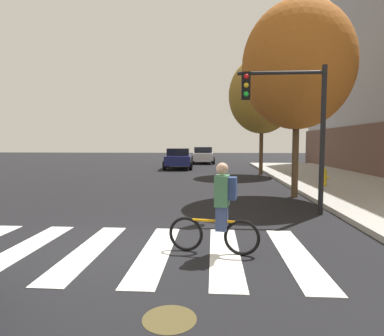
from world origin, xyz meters
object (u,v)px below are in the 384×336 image
(sedan_far, at_px, (203,155))
(traffic_light_near, at_px, (293,114))
(cyclist, at_px, (220,209))
(sedan_mid, at_px, (179,158))
(street_tree_mid, at_px, (262,95))
(street_tree_near, at_px, (298,66))
(fire_hydrant, at_px, (324,177))
(manhole_cover, at_px, (169,319))

(sedan_far, relative_size, traffic_light_near, 1.15)
(cyclist, bearing_deg, sedan_mid, 98.48)
(street_tree_mid, bearing_deg, traffic_light_near, -94.04)
(sedan_far, xyz_separation_m, traffic_light_near, (3.28, -22.74, 2.02))
(sedan_mid, bearing_deg, traffic_light_near, -72.62)
(sedan_far, bearing_deg, sedan_mid, -104.21)
(sedan_far, distance_m, cyclist, 26.21)
(cyclist, bearing_deg, street_tree_near, 65.45)
(cyclist, xyz_separation_m, traffic_light_near, (2.10, 3.45, 2.02))
(fire_hydrant, bearing_deg, street_tree_near, -129.63)
(cyclist, distance_m, street_tree_mid, 15.77)
(sedan_far, bearing_deg, traffic_light_near, -81.78)
(street_tree_near, bearing_deg, sedan_far, 101.81)
(sedan_far, distance_m, fire_hydrant, 18.50)
(traffic_light_near, bearing_deg, street_tree_mid, 85.96)
(manhole_cover, bearing_deg, sedan_mid, 95.97)
(manhole_cover, bearing_deg, street_tree_mid, 78.34)
(sedan_mid, xyz_separation_m, fire_hydrant, (7.69, -10.74, -0.30))
(sedan_far, xyz_separation_m, street_tree_near, (4.13, -19.74, 4.03))
(manhole_cover, height_order, cyclist, cyclist)
(sedan_far, relative_size, cyclist, 2.84)
(sedan_mid, height_order, street_tree_mid, street_tree_mid)
(street_tree_near, distance_m, street_tree_mid, 8.47)
(sedan_mid, xyz_separation_m, sedan_far, (1.71, 6.77, 0.01))
(cyclist, bearing_deg, fire_hydrant, 61.09)
(manhole_cover, height_order, traffic_light_near, traffic_light_near)
(cyclist, height_order, street_tree_mid, street_tree_mid)
(traffic_light_near, height_order, fire_hydrant, traffic_light_near)
(street_tree_near, height_order, street_tree_mid, street_tree_mid)
(fire_hydrant, distance_m, street_tree_mid, 7.92)
(manhole_cover, xyz_separation_m, street_tree_near, (3.57, 8.70, 4.87))
(traffic_light_near, bearing_deg, manhole_cover, -115.61)
(street_tree_near, bearing_deg, street_tree_mid, 90.21)
(street_tree_near, bearing_deg, traffic_light_near, -105.65)
(fire_hydrant, bearing_deg, sedan_far, 108.84)
(manhole_cover, xyz_separation_m, cyclist, (0.63, 2.25, 0.84))
(sedan_mid, bearing_deg, manhole_cover, -84.03)
(manhole_cover, distance_m, street_tree_mid, 18.24)
(fire_hydrant, height_order, street_tree_mid, street_tree_mid)
(traffic_light_near, xyz_separation_m, street_tree_mid, (0.81, 11.47, 2.18))
(sedan_mid, xyz_separation_m, cyclist, (2.89, -19.42, 0.01))
(sedan_mid, relative_size, sedan_far, 1.00)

